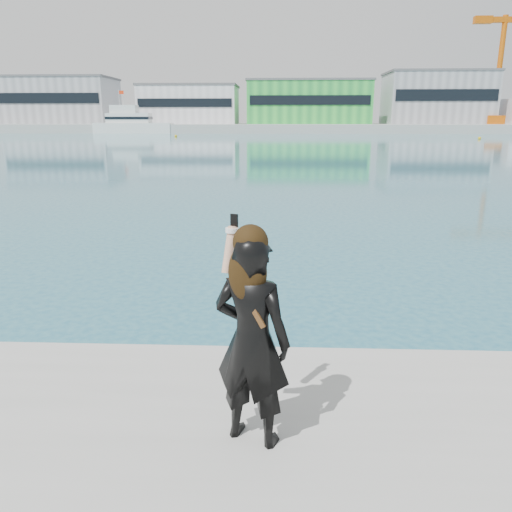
{
  "coord_description": "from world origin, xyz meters",
  "views": [
    {
      "loc": [
        0.5,
        -3.92,
        3.17
      ],
      "look_at": [
        0.33,
        0.11,
        2.06
      ],
      "focal_mm": 35.0,
      "sensor_mm": 36.0,
      "label": 1
    }
  ],
  "objects_px": {
    "buoy_far": "(176,137)",
    "motor_yacht": "(131,123)",
    "dock_crane": "(505,66)",
    "buoy_near": "(479,139)",
    "woman": "(252,335)"
  },
  "relations": [
    {
      "from": "dock_crane",
      "to": "buoy_near",
      "type": "distance_m",
      "value": 47.57
    },
    {
      "from": "motor_yacht",
      "to": "woman",
      "type": "xyz_separation_m",
      "value": [
        33.16,
        -112.71,
        -0.63
      ]
    },
    {
      "from": "dock_crane",
      "to": "motor_yacht",
      "type": "bearing_deg",
      "value": -173.45
    },
    {
      "from": "motor_yacht",
      "to": "buoy_near",
      "type": "bearing_deg",
      "value": -25.65
    },
    {
      "from": "dock_crane",
      "to": "buoy_near",
      "type": "height_order",
      "value": "dock_crane"
    },
    {
      "from": "buoy_near",
      "to": "woman",
      "type": "height_order",
      "value": "woman"
    },
    {
      "from": "buoy_near",
      "to": "buoy_far",
      "type": "height_order",
      "value": "same"
    },
    {
      "from": "woman",
      "to": "dock_crane",
      "type": "bearing_deg",
      "value": -92.23
    },
    {
      "from": "motor_yacht",
      "to": "buoy_far",
      "type": "bearing_deg",
      "value": -57.7
    },
    {
      "from": "buoy_far",
      "to": "woman",
      "type": "relative_size",
      "value": 0.29
    },
    {
      "from": "motor_yacht",
      "to": "buoy_near",
      "type": "distance_m",
      "value": 73.19
    },
    {
      "from": "dock_crane",
      "to": "motor_yacht",
      "type": "xyz_separation_m",
      "value": [
        -86.04,
        -9.88,
        -12.78
      ]
    },
    {
      "from": "buoy_far",
      "to": "motor_yacht",
      "type": "bearing_deg",
      "value": 123.12
    },
    {
      "from": "buoy_far",
      "to": "buoy_near",
      "type": "bearing_deg",
      "value": -9.26
    },
    {
      "from": "buoy_far",
      "to": "woman",
      "type": "bearing_deg",
      "value": -78.36
    }
  ]
}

